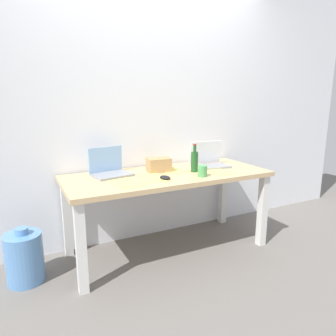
{
  "coord_description": "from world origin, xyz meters",
  "views": [
    {
      "loc": [
        -1.19,
        -2.37,
        1.38
      ],
      "look_at": [
        0.0,
        0.0,
        0.78
      ],
      "focal_mm": 33.01,
      "sensor_mm": 36.0,
      "label": 1
    }
  ],
  "objects_px": {
    "desk": "(168,184)",
    "beer_bottle": "(194,161)",
    "laptop_left": "(110,169)",
    "computer_mouse": "(165,178)",
    "cardboard_box": "(159,165)",
    "water_cooler_jug": "(24,257)",
    "coffee_mug": "(202,171)",
    "laptop_right": "(209,161)"
  },
  "relations": [
    {
      "from": "laptop_right",
      "to": "cardboard_box",
      "type": "bearing_deg",
      "value": 176.85
    },
    {
      "from": "water_cooler_jug",
      "to": "computer_mouse",
      "type": "bearing_deg",
      "value": -10.72
    },
    {
      "from": "laptop_right",
      "to": "beer_bottle",
      "type": "height_order",
      "value": "beer_bottle"
    },
    {
      "from": "desk",
      "to": "beer_bottle",
      "type": "bearing_deg",
      "value": -9.56
    },
    {
      "from": "desk",
      "to": "beer_bottle",
      "type": "distance_m",
      "value": 0.32
    },
    {
      "from": "beer_bottle",
      "to": "computer_mouse",
      "type": "height_order",
      "value": "beer_bottle"
    },
    {
      "from": "laptop_left",
      "to": "cardboard_box",
      "type": "distance_m",
      "value": 0.44
    },
    {
      "from": "cardboard_box",
      "to": "coffee_mug",
      "type": "xyz_separation_m",
      "value": [
        0.25,
        -0.34,
        -0.01
      ]
    },
    {
      "from": "coffee_mug",
      "to": "laptop_left",
      "type": "bearing_deg",
      "value": 150.13
    },
    {
      "from": "desk",
      "to": "coffee_mug",
      "type": "relative_size",
      "value": 19.01
    },
    {
      "from": "laptop_right",
      "to": "beer_bottle",
      "type": "xyz_separation_m",
      "value": [
        -0.24,
        -0.13,
        0.05
      ]
    },
    {
      "from": "laptop_left",
      "to": "coffee_mug",
      "type": "xyz_separation_m",
      "value": [
        0.69,
        -0.4,
        -0.0
      ]
    },
    {
      "from": "computer_mouse",
      "to": "water_cooler_jug",
      "type": "bearing_deg",
      "value": 141.83
    },
    {
      "from": "desk",
      "to": "beer_bottle",
      "type": "relative_size",
      "value": 7.14
    },
    {
      "from": "beer_bottle",
      "to": "coffee_mug",
      "type": "xyz_separation_m",
      "value": [
        -0.03,
        -0.18,
        -0.05
      ]
    },
    {
      "from": "desk",
      "to": "computer_mouse",
      "type": "xyz_separation_m",
      "value": [
        -0.12,
        -0.18,
        0.11
      ]
    },
    {
      "from": "laptop_right",
      "to": "water_cooler_jug",
      "type": "bearing_deg",
      "value": -178.16
    },
    {
      "from": "laptop_left",
      "to": "cardboard_box",
      "type": "bearing_deg",
      "value": -7.92
    },
    {
      "from": "cardboard_box",
      "to": "water_cooler_jug",
      "type": "distance_m",
      "value": 1.32
    },
    {
      "from": "laptop_left",
      "to": "water_cooler_jug",
      "type": "relative_size",
      "value": 0.81
    },
    {
      "from": "desk",
      "to": "water_cooler_jug",
      "type": "relative_size",
      "value": 4.13
    },
    {
      "from": "desk",
      "to": "laptop_left",
      "type": "bearing_deg",
      "value": 159.97
    },
    {
      "from": "laptop_left",
      "to": "computer_mouse",
      "type": "relative_size",
      "value": 3.55
    },
    {
      "from": "computer_mouse",
      "to": "water_cooler_jug",
      "type": "distance_m",
      "value": 1.24
    },
    {
      "from": "desk",
      "to": "computer_mouse",
      "type": "distance_m",
      "value": 0.24
    },
    {
      "from": "laptop_left",
      "to": "computer_mouse",
      "type": "distance_m",
      "value": 0.5
    },
    {
      "from": "laptop_left",
      "to": "beer_bottle",
      "type": "distance_m",
      "value": 0.75
    },
    {
      "from": "water_cooler_jug",
      "to": "cardboard_box",
      "type": "bearing_deg",
      "value": 4.09
    },
    {
      "from": "desk",
      "to": "computer_mouse",
      "type": "height_order",
      "value": "computer_mouse"
    },
    {
      "from": "computer_mouse",
      "to": "coffee_mug",
      "type": "relative_size",
      "value": 1.05
    },
    {
      "from": "beer_bottle",
      "to": "water_cooler_jug",
      "type": "distance_m",
      "value": 1.59
    },
    {
      "from": "water_cooler_jug",
      "to": "laptop_right",
      "type": "bearing_deg",
      "value": 1.84
    },
    {
      "from": "coffee_mug",
      "to": "computer_mouse",
      "type": "bearing_deg",
      "value": 172.19
    },
    {
      "from": "laptop_left",
      "to": "computer_mouse",
      "type": "xyz_separation_m",
      "value": [
        0.36,
        -0.35,
        -0.03
      ]
    },
    {
      "from": "laptop_left",
      "to": "beer_bottle",
      "type": "height_order",
      "value": "beer_bottle"
    },
    {
      "from": "coffee_mug",
      "to": "laptop_right",
      "type": "bearing_deg",
      "value": 48.27
    },
    {
      "from": "beer_bottle",
      "to": "laptop_left",
      "type": "bearing_deg",
      "value": 163.42
    },
    {
      "from": "desk",
      "to": "laptop_left",
      "type": "distance_m",
      "value": 0.53
    },
    {
      "from": "desk",
      "to": "cardboard_box",
      "type": "bearing_deg",
      "value": 108.7
    },
    {
      "from": "laptop_left",
      "to": "coffee_mug",
      "type": "height_order",
      "value": "laptop_left"
    },
    {
      "from": "coffee_mug",
      "to": "cardboard_box",
      "type": "bearing_deg",
      "value": 127.03
    },
    {
      "from": "desk",
      "to": "cardboard_box",
      "type": "distance_m",
      "value": 0.2
    }
  ]
}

